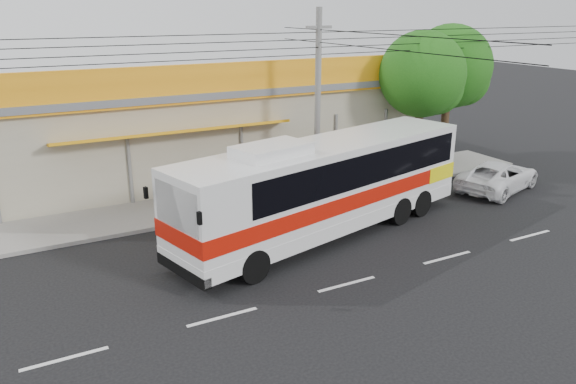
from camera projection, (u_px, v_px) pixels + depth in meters
name	position (u px, v px, depth m)	size (l,w,h in m)	color
ground	(305.00, 254.00, 18.95)	(120.00, 120.00, 0.00)	black
sidewalk	(236.00, 200.00, 23.95)	(30.00, 3.20, 0.15)	gray
lane_markings	(347.00, 284.00, 16.86)	(50.00, 0.12, 0.01)	silver
storefront_building	(191.00, 126.00, 27.89)	(22.60, 9.20, 5.70)	#A19A82
coach_bus	(330.00, 180.00, 20.04)	(12.57, 5.51, 3.79)	silver
white_car	(498.00, 176.00, 25.32)	(2.19, 4.75, 1.32)	white
utility_pole	(319.00, 42.00, 23.04)	(34.00, 14.00, 7.93)	slate
tree_near	(425.00, 77.00, 27.15)	(4.18, 4.18, 6.92)	#332414
tree_far	(452.00, 69.00, 29.02)	(4.31, 4.31, 7.15)	#332414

